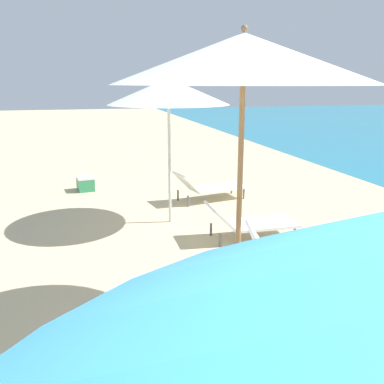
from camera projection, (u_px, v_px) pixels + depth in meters
umbrella_second at (244, 59)px, 3.52m from camera, size 2.28×2.28×2.86m
lounger_second_shoreside at (291, 251)px, 5.29m from camera, size 1.33×0.94×0.63m
lounger_second_inland at (362, 379)px, 3.00m from camera, size 1.64×0.79×0.58m
umbrella_farthest at (168, 92)px, 6.81m from camera, size 2.02×2.02×2.52m
lounger_farthest_shoreside at (209, 186)px, 8.67m from camera, size 1.61×0.89×0.64m
lounger_farthest_inland at (250, 221)px, 6.55m from camera, size 1.45×0.63×0.59m
cooler_box at (85, 183)px, 9.49m from camera, size 0.42×0.48×0.33m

